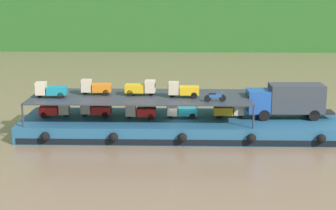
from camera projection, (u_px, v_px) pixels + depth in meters
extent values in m
plane|color=#7F664C|center=(182.00, 134.00, 48.33)|extent=(400.00, 400.00, 0.00)
cube|color=#23567A|center=(182.00, 126.00, 48.16)|extent=(28.89, 7.69, 1.50)
cube|color=black|center=(182.00, 143.00, 44.49)|extent=(28.31, 0.06, 0.50)
sphere|color=black|center=(45.00, 137.00, 44.47)|extent=(0.79, 0.79, 0.79)
sphere|color=black|center=(113.00, 137.00, 44.32)|extent=(0.79, 0.79, 0.79)
sphere|color=black|center=(182.00, 138.00, 44.17)|extent=(0.79, 0.79, 0.79)
sphere|color=black|center=(252.00, 138.00, 44.01)|extent=(0.79, 0.79, 0.79)
sphere|color=black|center=(321.00, 139.00, 43.86)|extent=(0.79, 0.79, 0.79)
cube|color=#1E4C99|center=(258.00, 101.00, 47.61)|extent=(2.07, 2.24, 2.00)
cube|color=#192833|center=(247.00, 97.00, 47.53)|extent=(0.12, 1.84, 0.60)
cube|color=#33383D|center=(296.00, 98.00, 47.57)|extent=(4.87, 2.44, 2.50)
cube|color=black|center=(295.00, 112.00, 47.86)|extent=(6.84, 1.59, 0.20)
cylinder|color=black|center=(260.00, 110.00, 48.85)|extent=(1.01, 0.31, 1.00)
cylinder|color=black|center=(264.00, 115.00, 46.88)|extent=(1.01, 0.31, 1.00)
cylinder|color=black|center=(308.00, 110.00, 48.86)|extent=(1.01, 0.31, 1.00)
cylinder|color=black|center=(314.00, 115.00, 46.89)|extent=(1.01, 0.31, 1.00)
cylinder|color=#2D333D|center=(244.00, 100.00, 50.88)|extent=(0.16, 0.16, 2.00)
cylinder|color=#2D333D|center=(253.00, 117.00, 44.33)|extent=(0.16, 0.16, 2.00)
cylinder|color=#2D333D|center=(43.00, 98.00, 51.40)|extent=(0.16, 0.16, 2.00)
cylinder|color=#2D333D|center=(23.00, 115.00, 44.85)|extent=(0.16, 0.16, 2.00)
cube|color=#2D333D|center=(140.00, 97.00, 47.65)|extent=(19.69, 6.89, 0.10)
cube|color=red|center=(49.00, 110.00, 48.28)|extent=(1.75, 1.27, 0.70)
cube|color=#C6B793|center=(64.00, 108.00, 48.26)|extent=(0.94, 1.04, 1.10)
cube|color=#19232D|center=(69.00, 107.00, 48.24)|extent=(0.08, 0.85, 0.38)
cylinder|color=black|center=(66.00, 114.00, 48.38)|extent=(0.57, 0.16, 0.56)
cylinder|color=black|center=(44.00, 115.00, 47.84)|extent=(0.57, 0.16, 0.56)
cylinder|color=black|center=(46.00, 112.00, 48.87)|extent=(0.57, 0.16, 0.56)
cube|color=red|center=(102.00, 110.00, 48.42)|extent=(1.73, 1.24, 0.70)
cube|color=beige|center=(86.00, 107.00, 48.45)|extent=(0.92, 1.02, 1.10)
cube|color=#19232D|center=(81.00, 106.00, 48.45)|extent=(0.06, 0.85, 0.38)
cylinder|color=black|center=(85.00, 113.00, 48.58)|extent=(0.56, 0.15, 0.56)
cylinder|color=black|center=(107.00, 112.00, 49.00)|extent=(0.56, 0.15, 0.56)
cylinder|color=black|center=(105.00, 115.00, 47.97)|extent=(0.56, 0.15, 0.56)
cube|color=red|center=(146.00, 112.00, 47.68)|extent=(1.72, 1.23, 0.70)
cube|color=#C6B793|center=(131.00, 109.00, 47.65)|extent=(0.92, 1.01, 1.10)
cube|color=#19232D|center=(126.00, 108.00, 47.63)|extent=(0.05, 0.85, 0.38)
cylinder|color=black|center=(129.00, 115.00, 47.78)|extent=(0.56, 0.15, 0.56)
cylinder|color=black|center=(151.00, 114.00, 48.27)|extent=(0.56, 0.15, 0.56)
cylinder|color=black|center=(151.00, 117.00, 47.24)|extent=(0.56, 0.15, 0.56)
cube|color=teal|center=(188.00, 111.00, 47.88)|extent=(1.75, 1.28, 0.70)
cube|color=beige|center=(172.00, 109.00, 47.80)|extent=(0.95, 1.04, 1.10)
cube|color=#19232D|center=(167.00, 108.00, 47.77)|extent=(0.08, 0.85, 0.38)
cylinder|color=black|center=(170.00, 115.00, 47.93)|extent=(0.57, 0.17, 0.56)
cylinder|color=black|center=(192.00, 113.00, 48.48)|extent=(0.57, 0.17, 0.56)
cylinder|color=black|center=(192.00, 116.00, 47.45)|extent=(0.57, 0.17, 0.56)
cube|color=gold|center=(223.00, 111.00, 48.09)|extent=(1.70, 1.21, 0.70)
cube|color=#C6B793|center=(239.00, 109.00, 48.00)|extent=(0.90, 1.00, 1.10)
cube|color=#19232D|center=(244.00, 107.00, 47.96)|extent=(0.04, 0.85, 0.38)
cylinder|color=black|center=(240.00, 114.00, 48.12)|extent=(0.56, 0.14, 0.56)
cylinder|color=black|center=(219.00, 116.00, 47.66)|extent=(0.56, 0.14, 0.56)
cylinder|color=black|center=(218.00, 113.00, 48.69)|extent=(0.56, 0.14, 0.56)
cube|color=teal|center=(57.00, 90.00, 47.02)|extent=(1.76, 1.29, 0.70)
cube|color=beige|center=(41.00, 88.00, 46.94)|extent=(0.95, 1.05, 1.10)
cube|color=#19232D|center=(36.00, 87.00, 46.90)|extent=(0.09, 0.85, 0.38)
cylinder|color=black|center=(40.00, 94.00, 47.06)|extent=(0.57, 0.17, 0.56)
cylinder|color=black|center=(63.00, 93.00, 47.63)|extent=(0.57, 0.17, 0.56)
cylinder|color=black|center=(61.00, 95.00, 46.60)|extent=(0.57, 0.17, 0.56)
cube|color=orange|center=(102.00, 88.00, 48.26)|extent=(1.76, 1.29, 0.70)
cube|color=#C6B793|center=(86.00, 86.00, 48.18)|extent=(0.95, 1.04, 1.10)
cube|color=#19232D|center=(81.00, 84.00, 48.15)|extent=(0.08, 0.85, 0.38)
cylinder|color=black|center=(85.00, 91.00, 48.30)|extent=(0.57, 0.17, 0.56)
cylinder|color=black|center=(107.00, 90.00, 48.86)|extent=(0.57, 0.17, 0.56)
cylinder|color=black|center=(106.00, 93.00, 47.83)|extent=(0.57, 0.17, 0.56)
cube|color=gold|center=(135.00, 88.00, 47.97)|extent=(1.75, 1.27, 0.70)
cube|color=beige|center=(150.00, 86.00, 47.83)|extent=(0.94, 1.04, 1.10)
cube|color=#19232D|center=(155.00, 85.00, 47.77)|extent=(0.08, 0.85, 0.38)
cylinder|color=black|center=(152.00, 92.00, 47.95)|extent=(0.57, 0.16, 0.56)
cylinder|color=black|center=(130.00, 93.00, 47.57)|extent=(0.57, 0.16, 0.56)
cylinder|color=black|center=(131.00, 91.00, 48.60)|extent=(0.57, 0.16, 0.56)
cube|color=gold|center=(189.00, 90.00, 47.06)|extent=(1.71, 1.21, 0.70)
cube|color=#C6B793|center=(174.00, 88.00, 47.06)|extent=(0.90, 1.00, 1.10)
cube|color=#19232D|center=(168.00, 87.00, 47.05)|extent=(0.04, 0.85, 0.38)
cylinder|color=black|center=(172.00, 94.00, 47.18)|extent=(0.56, 0.14, 0.56)
cylinder|color=black|center=(194.00, 93.00, 47.64)|extent=(0.56, 0.14, 0.56)
cylinder|color=black|center=(194.00, 95.00, 46.61)|extent=(0.56, 0.14, 0.56)
cylinder|color=black|center=(223.00, 98.00, 45.46)|extent=(0.61, 0.18, 0.60)
cylinder|color=black|center=(208.00, 98.00, 45.31)|extent=(0.61, 0.18, 0.60)
cube|color=#1E4C99|center=(215.00, 96.00, 45.34)|extent=(1.12, 0.35, 0.28)
cube|color=black|center=(212.00, 94.00, 45.27)|extent=(0.62, 0.28, 0.12)
cylinder|color=#B2B2B7|center=(222.00, 92.00, 45.32)|extent=(0.12, 0.55, 0.04)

